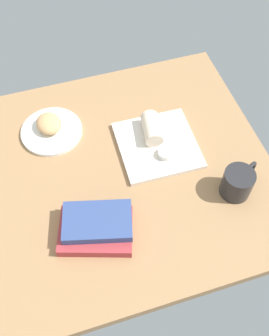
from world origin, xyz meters
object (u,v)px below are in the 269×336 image
at_px(sauce_cup, 166,154).
at_px(breakfast_wrap, 152,128).
at_px(round_plate, 52,131).
at_px(book_stack, 96,227).
at_px(scone_pastry, 49,124).
at_px(square_plate, 158,145).
at_px(coffee_mug, 238,182).

height_order(sauce_cup, breakfast_wrap, breakfast_wrap).
xyz_separation_m(sauce_cup, breakfast_wrap, (-0.01, 0.10, 0.02)).
relative_size(round_plate, book_stack, 0.85).
xyz_separation_m(scone_pastry, breakfast_wrap, (0.33, -0.13, 0.01)).
distance_m(square_plate, sauce_cup, 0.06).
bearing_deg(square_plate, round_plate, 153.32).
bearing_deg(round_plate, square_plate, -26.68).
height_order(round_plate, square_plate, square_plate).
relative_size(round_plate, sauce_cup, 4.27).
bearing_deg(breakfast_wrap, square_plate, 106.96).
bearing_deg(square_plate, scone_pastry, 151.93).
relative_size(round_plate, scone_pastry, 2.16).
xyz_separation_m(round_plate, sauce_cup, (0.34, -0.22, 0.02)).
height_order(round_plate, book_stack, book_stack).
xyz_separation_m(square_plate, sauce_cup, (0.01, -0.06, 0.02)).
height_order(breakfast_wrap, book_stack, breakfast_wrap).
distance_m(sauce_cup, book_stack, 0.34).
height_order(round_plate, sauce_cup, sauce_cup).
bearing_deg(square_plate, coffee_mug, -53.12).
bearing_deg(square_plate, breakfast_wrap, 98.04).
relative_size(square_plate, coffee_mug, 1.90).
relative_size(scone_pastry, square_plate, 0.38).
distance_m(sauce_cup, breakfast_wrap, 0.11).
xyz_separation_m(round_plate, coffee_mug, (0.51, -0.40, 0.04)).
bearing_deg(coffee_mug, sauce_cup, 133.44).
height_order(scone_pastry, square_plate, scone_pastry).
bearing_deg(round_plate, scone_pastry, 102.94).
bearing_deg(scone_pastry, coffee_mug, -39.02).
distance_m(breakfast_wrap, book_stack, 0.39).
xyz_separation_m(scone_pastry, book_stack, (0.06, -0.42, -0.01)).
relative_size(square_plate, sauce_cup, 5.23).
bearing_deg(coffee_mug, scone_pastry, 140.98).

